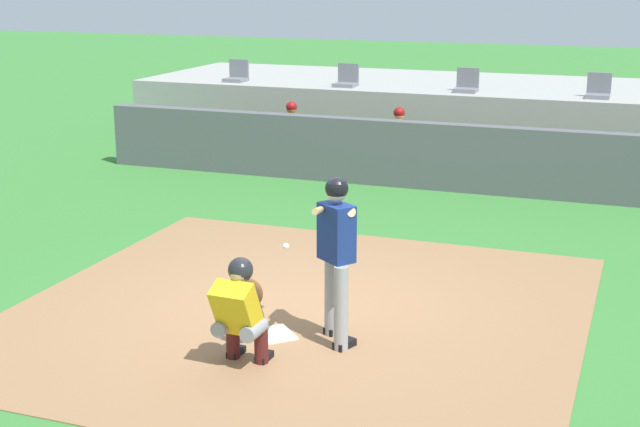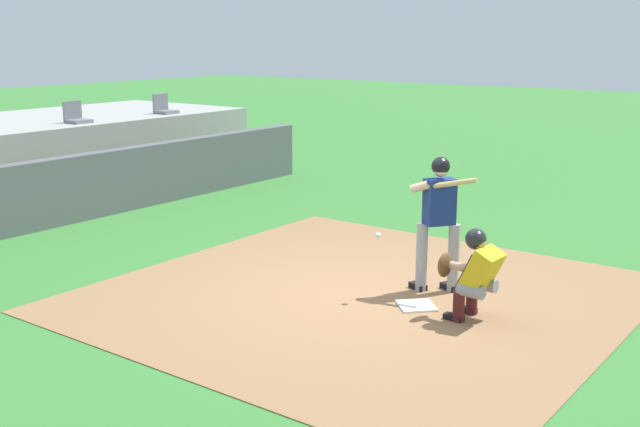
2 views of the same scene
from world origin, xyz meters
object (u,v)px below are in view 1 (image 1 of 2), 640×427
object	(u,v)px
home_plate	(272,335)
catcher_crouched	(241,307)
stadium_seat_3	(598,91)
dugout_player_0	(289,134)
stadium_seat_0	(237,75)
dugout_player_1	(397,141)
stadium_seat_1	(347,80)
stadium_seat_2	(467,85)
batter_at_plate	(336,249)

from	to	relation	value
home_plate	catcher_crouched	xyz separation A→B (m)	(0.00, -0.75, 0.59)
catcher_crouched	stadium_seat_3	size ratio (longest dim) A/B	3.48
dugout_player_0	stadium_seat_0	distance (m)	3.04
dugout_player_1	stadium_seat_3	bearing A→B (deg)	30.21
stadium_seat_1	catcher_crouched	bearing A→B (deg)	-76.61
stadium_seat_0	stadium_seat_2	distance (m)	5.20
catcher_crouched	dugout_player_1	bearing A→B (deg)	95.76
stadium_seat_1	stadium_seat_2	size ratio (longest dim) A/B	1.00
batter_at_plate	stadium_seat_1	xyz separation A→B (m)	(-3.29, 10.08, 0.50)
dugout_player_0	stadium_seat_1	world-z (taller)	stadium_seat_1
home_plate	dugout_player_1	size ratio (longest dim) A/B	0.34
stadium_seat_3	stadium_seat_2	bearing A→B (deg)	180.00
stadium_seat_2	home_plate	bearing A→B (deg)	-90.00
dugout_player_1	stadium_seat_0	world-z (taller)	stadium_seat_0
dugout_player_1	stadium_seat_1	size ratio (longest dim) A/B	2.71
catcher_crouched	stadium_seat_2	bearing A→B (deg)	90.01
dugout_player_0	batter_at_plate	bearing A→B (deg)	-64.70
stadium_seat_0	stadium_seat_1	size ratio (longest dim) A/B	1.00
batter_at_plate	dugout_player_1	xyz separation A→B (m)	(-1.59, 8.04, -0.36)
batter_at_plate	catcher_crouched	size ratio (longest dim) A/B	1.08
batter_at_plate	stadium_seat_2	bearing A→B (deg)	93.93
stadium_seat_0	stadium_seat_3	size ratio (longest dim) A/B	1.00
stadium_seat_0	dugout_player_0	bearing A→B (deg)	-44.22
home_plate	stadium_seat_3	world-z (taller)	stadium_seat_3
catcher_crouched	stadium_seat_1	size ratio (longest dim) A/B	3.48
home_plate	stadium_seat_3	bearing A→B (deg)	75.67
stadium_seat_1	dugout_player_1	bearing A→B (deg)	-50.03
batter_at_plate	dugout_player_0	world-z (taller)	batter_at_plate
catcher_crouched	batter_at_plate	bearing A→B (deg)	50.83
dugout_player_0	stadium_seat_2	size ratio (longest dim) A/B	2.71
catcher_crouched	dugout_player_0	xyz separation A→B (m)	(-3.11, 8.89, 0.07)
home_plate	stadium_seat_0	bearing A→B (deg)	117.06
dugout_player_1	stadium_seat_3	xyz separation A→B (m)	(3.49, 2.03, 0.86)
catcher_crouched	dugout_player_1	xyz separation A→B (m)	(-0.90, 8.89, 0.07)
stadium_seat_3	batter_at_plate	bearing A→B (deg)	-100.72
home_plate	dugout_player_0	bearing A→B (deg)	110.89
catcher_crouched	stadium_seat_0	bearing A→B (deg)	115.46
dugout_player_0	dugout_player_1	world-z (taller)	same
batter_at_plate	dugout_player_0	xyz separation A→B (m)	(-3.80, 8.04, -0.36)
home_plate	dugout_player_1	bearing A→B (deg)	96.27
dugout_player_1	home_plate	bearing A→B (deg)	-83.73
catcher_crouched	stadium_seat_2	size ratio (longest dim) A/B	3.48
catcher_crouched	dugout_player_0	bearing A→B (deg)	109.28
catcher_crouched	dugout_player_0	size ratio (longest dim) A/B	1.28
dugout_player_0	stadium_seat_0	size ratio (longest dim) A/B	2.71
dugout_player_1	catcher_crouched	bearing A→B (deg)	-84.24
home_plate	dugout_player_0	world-z (taller)	dugout_player_0
dugout_player_1	stadium_seat_0	xyz separation A→B (m)	(-4.31, 2.03, 0.86)
batter_at_plate	stadium_seat_0	world-z (taller)	stadium_seat_0
catcher_crouched	home_plate	bearing A→B (deg)	90.13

